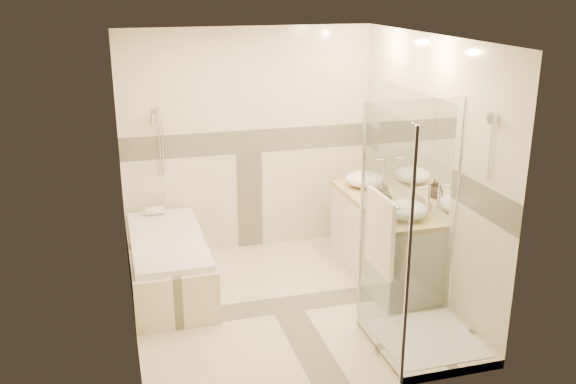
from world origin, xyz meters
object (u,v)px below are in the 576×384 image
object	(u,v)px
shower_enclosure	(413,291)
amenity_bottle_b	(386,195)
vessel_sink_far	(405,209)
vessel_sink_near	(364,179)
amenity_bottle_a	(383,192)
vanity	(383,240)
bathtub	(168,260)

from	to	relation	value
shower_enclosure	amenity_bottle_b	size ratio (longest dim) A/B	12.18
shower_enclosure	vessel_sink_far	distance (m)	0.92
vessel_sink_near	amenity_bottle_a	distance (m)	0.49
vanity	amenity_bottle_a	distance (m)	0.51
shower_enclosure	vessel_sink_near	bearing A→B (deg)	81.22
vanity	shower_enclosure	xyz separation A→B (m)	(-0.29, -1.27, 0.08)
vessel_sink_far	amenity_bottle_a	xyz separation A→B (m)	(0.00, 0.51, 0.01)
vessel_sink_near	amenity_bottle_a	bearing A→B (deg)	-90.00
vanity	amenity_bottle_a	bearing A→B (deg)	171.08
vessel_sink_far	amenity_bottle_b	size ratio (longest dim) A/B	2.47
vanity	amenity_bottle_b	world-z (taller)	amenity_bottle_b
amenity_bottle_a	amenity_bottle_b	xyz separation A→B (m)	(0.00, -0.06, -0.01)
bathtub	vanity	distance (m)	2.18
bathtub	vessel_sink_far	distance (m)	2.38
vessel_sink_near	amenity_bottle_b	world-z (taller)	amenity_bottle_b
vessel_sink_near	vessel_sink_far	xyz separation A→B (m)	(0.00, -1.00, 0.00)
amenity_bottle_a	amenity_bottle_b	world-z (taller)	amenity_bottle_a
bathtub	amenity_bottle_b	xyz separation A→B (m)	(2.13, -0.41, 0.63)
amenity_bottle_a	vessel_sink_far	bearing A→B (deg)	-90.00
vessel_sink_near	vessel_sink_far	bearing A→B (deg)	-90.00
vessel_sink_near	amenity_bottle_a	size ratio (longest dim) A/B	2.28
shower_enclosure	amenity_bottle_a	xyz separation A→B (m)	(0.27, 1.27, 0.43)
amenity_bottle_a	amenity_bottle_b	distance (m)	0.06
bathtub	shower_enclosure	xyz separation A→B (m)	(1.86, -1.62, 0.20)
vessel_sink_far	amenity_bottle_a	size ratio (longest dim) A/B	2.32
vanity	vessel_sink_near	distance (m)	0.71
vessel_sink_far	amenity_bottle_b	bearing A→B (deg)	90.00
bathtub	vanity	bearing A→B (deg)	-9.25
vanity	vessel_sink_near	xyz separation A→B (m)	(-0.02, 0.50, 0.51)
vessel_sink_near	vessel_sink_far	distance (m)	1.00
vanity	vessel_sink_far	xyz separation A→B (m)	(-0.02, -0.50, 0.51)
vanity	shower_enclosure	distance (m)	1.31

